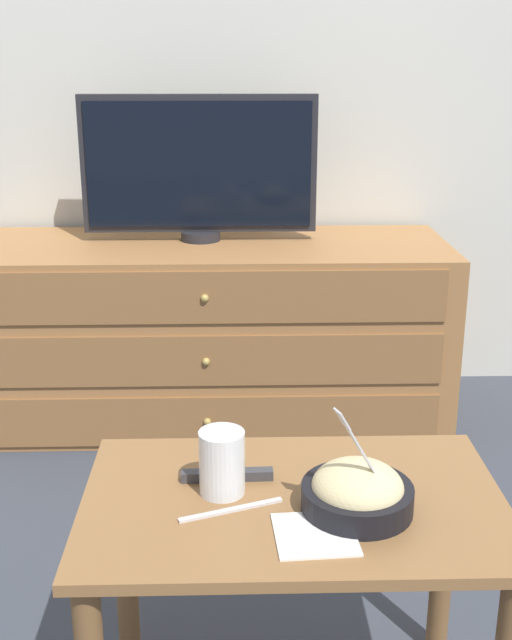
{
  "coord_description": "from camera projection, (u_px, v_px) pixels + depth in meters",
  "views": [
    {
      "loc": [
        -0.06,
        -2.86,
        1.19
      ],
      "look_at": [
        -0.02,
        -1.32,
        0.68
      ],
      "focal_mm": 45.0,
      "sensor_mm": 36.0,
      "label": 1
    }
  ],
  "objects": [
    {
      "name": "ground_plane",
      "position": [
        251.0,
        379.0,
        3.09
      ],
      "size": [
        12.0,
        12.0,
        0.0
      ],
      "primitive_type": "plane",
      "color": "#383D47"
    },
    {
      "name": "wall_back",
      "position": [
        250.0,
        19.0,
        2.7
      ],
      "size": [
        12.0,
        0.05,
        2.6
      ],
      "color": "silver",
      "rests_on": "ground_plane"
    },
    {
      "name": "dresser",
      "position": [
        209.0,
        331.0,
        2.7
      ],
      "size": [
        1.57,
        0.57,
        0.6
      ],
      "color": "#9E6B3D",
      "rests_on": "ground_plane"
    },
    {
      "name": "tv",
      "position": [
        199.0,
        166.0,
        2.58
      ],
      "size": [
        0.76,
        0.13,
        0.47
      ],
      "color": "#232328",
      "rests_on": "dresser"
    },
    {
      "name": "coffee_table",
      "position": [
        293.0,
        546.0,
        1.38
      ],
      "size": [
        0.71,
        0.45,
        0.48
      ],
      "color": "olive",
      "rests_on": "ground_plane"
    },
    {
      "name": "takeout_bowl",
      "position": [
        357.0,
        492.0,
        1.3
      ],
      "size": [
        0.18,
        0.18,
        0.2
      ],
      "color": "black",
      "rests_on": "coffee_table"
    },
    {
      "name": "drink_cup",
      "position": [
        222.0,
        466.0,
        1.35
      ],
      "size": [
        0.08,
        0.08,
        0.11
      ],
      "color": "beige",
      "rests_on": "coffee_table"
    },
    {
      "name": "napkin",
      "position": [
        315.0,
        534.0,
        1.24
      ],
      "size": [
        0.13,
        0.13,
        0.0
      ],
      "color": "white",
      "rests_on": "coffee_table"
    },
    {
      "name": "knife",
      "position": [
        231.0,
        510.0,
        1.31
      ],
      "size": [
        0.17,
        0.07,
        0.01
      ],
      "color": "silver",
      "rests_on": "coffee_table"
    },
    {
      "name": "remote_control",
      "position": [
        227.0,
        475.0,
        1.4
      ],
      "size": [
        0.16,
        0.03,
        0.02
      ],
      "color": "#38383D",
      "rests_on": "coffee_table"
    }
  ]
}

